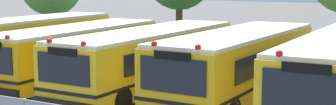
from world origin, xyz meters
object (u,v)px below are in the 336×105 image
at_px(school_bus_1, 77,52).
at_px(school_bus_2, 151,57).
at_px(school_bus_3, 239,63).
at_px(school_bus_0, 16,44).

xyz_separation_m(school_bus_1, school_bus_2, (3.68, 0.03, 0.02)).
height_order(school_bus_2, school_bus_3, school_bus_3).
height_order(school_bus_0, school_bus_3, school_bus_0).
xyz_separation_m(school_bus_1, school_bus_3, (7.29, 0.17, 0.06)).
relative_size(school_bus_0, school_bus_1, 1.20).
relative_size(school_bus_1, school_bus_3, 0.99).
distance_m(school_bus_1, school_bus_2, 3.68).
relative_size(school_bus_0, school_bus_3, 1.19).
relative_size(school_bus_0, school_bus_2, 1.13).
bearing_deg(school_bus_3, school_bus_1, 2.74).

